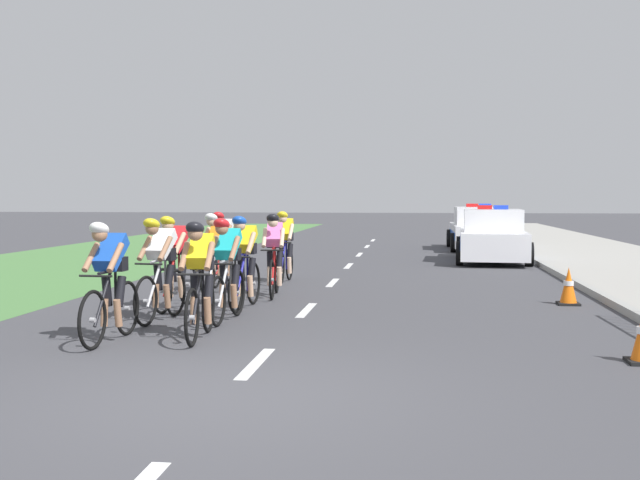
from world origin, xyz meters
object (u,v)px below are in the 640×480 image
at_px(cyclist_third, 160,268).
at_px(cyclist_tenth, 285,246).
at_px(cyclist_fourth, 227,268).
at_px(police_car_second, 478,230).
at_px(police_car_nearest, 492,238).
at_px(cyclist_sixth, 244,261).
at_px(cyclist_ninth, 223,247).
at_px(cyclist_fifth, 175,261).
at_px(traffic_cone_near, 569,287).
at_px(cyclist_seventh, 217,252).
at_px(cyclist_eighth, 274,254).
at_px(cyclist_lead, 109,280).
at_px(cyclist_second, 200,279).

xyz_separation_m(cyclist_third, cyclist_tenth, (0.97, 5.24, 0.00)).
relative_size(cyclist_fourth, police_car_second, 0.39).
bearing_deg(police_car_nearest, cyclist_sixth, -116.73).
distance_m(cyclist_ninth, cyclist_tenth, 1.35).
xyz_separation_m(cyclist_third, cyclist_sixth, (0.95, 1.40, 0.00)).
height_order(cyclist_fifth, cyclist_sixth, same).
xyz_separation_m(cyclist_third, cyclist_fourth, (0.98, 0.13, 0.00)).
distance_m(cyclist_third, cyclist_fourth, 0.98).
bearing_deg(traffic_cone_near, cyclist_seventh, 173.27).
relative_size(cyclist_eighth, cyclist_ninth, 1.00).
distance_m(cyclist_fifth, traffic_cone_near, 6.61).
height_order(cyclist_lead, cyclist_ninth, same).
xyz_separation_m(cyclist_third, police_car_second, (5.88, 16.10, -0.11)).
bearing_deg(police_car_second, cyclist_tenth, -114.35).
bearing_deg(cyclist_seventh, traffic_cone_near, -6.73).
bearing_deg(cyclist_fourth, police_car_nearest, 66.10).
bearing_deg(cyclist_seventh, cyclist_tenth, 63.91).
xyz_separation_m(cyclist_fourth, cyclist_fifth, (-1.13, 1.04, 0.00)).
relative_size(cyclist_lead, police_car_nearest, 0.38).
height_order(cyclist_lead, cyclist_sixth, same).
bearing_deg(cyclist_eighth, cyclist_lead, -104.96).
bearing_deg(cyclist_eighth, cyclist_seventh, 166.30).
relative_size(cyclist_third, police_car_second, 0.39).
height_order(cyclist_ninth, traffic_cone_near, cyclist_ninth).
bearing_deg(cyclist_fifth, cyclist_sixth, 12.04).
relative_size(cyclist_lead, cyclist_seventh, 1.00).
bearing_deg(police_car_second, cyclist_second, -105.69).
height_order(cyclist_fourth, traffic_cone_near, cyclist_fourth).
distance_m(police_car_nearest, traffic_cone_near, 8.70).
distance_m(cyclist_ninth, police_car_second, 13.02).
bearing_deg(cyclist_seventh, cyclist_lead, -91.03).
bearing_deg(cyclist_tenth, cyclist_third, -100.44).
xyz_separation_m(cyclist_lead, cyclist_eighth, (1.24, 4.65, 0.00)).
height_order(cyclist_third, cyclist_seventh, same).
bearing_deg(cyclist_tenth, traffic_cone_near, -27.05).
height_order(cyclist_eighth, police_car_second, police_car_second).
relative_size(cyclist_eighth, police_car_second, 0.39).
relative_size(cyclist_seventh, police_car_nearest, 0.38).
bearing_deg(cyclist_ninth, cyclist_fourth, -74.98).
xyz_separation_m(cyclist_sixth, police_car_nearest, (4.93, 9.80, -0.11)).
bearing_deg(cyclist_tenth, cyclist_second, -89.88).
xyz_separation_m(cyclist_lead, police_car_nearest, (5.97, 12.87, -0.11)).
relative_size(cyclist_fourth, cyclist_ninth, 1.00).
relative_size(cyclist_tenth, police_car_second, 0.39).
relative_size(cyclist_lead, cyclist_third, 1.00).
height_order(cyclist_third, cyclist_tenth, same).
bearing_deg(cyclist_fifth, cyclist_eighth, 54.30).
height_order(cyclist_third, cyclist_ninth, same).
xyz_separation_m(cyclist_second, police_car_second, (4.90, 17.45, -0.11)).
height_order(cyclist_fourth, police_car_nearest, police_car_nearest).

